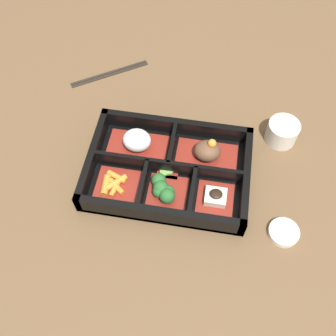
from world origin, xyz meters
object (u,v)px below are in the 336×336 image
at_px(bowl_rice, 137,142).
at_px(tea_cup, 282,132).
at_px(chopsticks, 110,73).
at_px(sauce_dish, 284,232).

height_order(bowl_rice, tea_cup, bowl_rice).
distance_m(tea_cup, chopsticks, 0.45).
distance_m(tea_cup, sauce_dish, 0.23).
relative_size(tea_cup, sauce_dish, 1.15).
xyz_separation_m(chopsticks, sauce_dish, (0.43, -0.36, 0.00)).
height_order(chopsticks, sauce_dish, sauce_dish).
distance_m(bowl_rice, sauce_dish, 0.35).
bearing_deg(sauce_dish, bowl_rice, 155.40).
relative_size(bowl_rice, tea_cup, 1.91).
bearing_deg(sauce_dish, tea_cup, 92.60).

